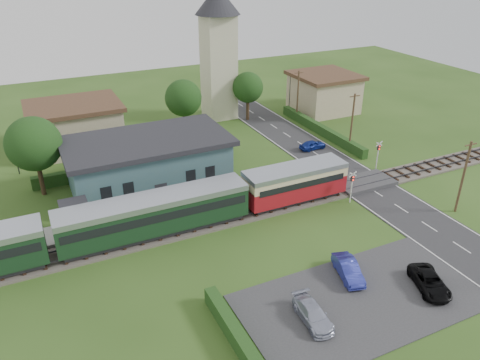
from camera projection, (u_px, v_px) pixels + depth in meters
name	position (u px, v px, depth m)	size (l,w,h in m)	color
ground	(290.00, 215.00, 42.85)	(120.00, 120.00, 0.00)	#2D4C19
railway_track	(279.00, 204.00, 44.41)	(76.00, 3.20, 0.49)	#4C443D
road	(376.00, 193.00, 46.68)	(6.00, 70.00, 0.05)	#28282B
car_park	(361.00, 300.00, 32.59)	(17.00, 9.00, 0.08)	#333335
crossing_deck	(364.00, 183.00, 48.20)	(6.20, 3.40, 0.45)	#333335
platform	(168.00, 211.00, 43.10)	(30.00, 3.00, 0.45)	gray
equipment_hut	(75.00, 216.00, 39.34)	(2.30, 2.30, 2.55)	beige
station_building	(149.00, 163.00, 46.65)	(16.00, 9.00, 5.30)	#3A5E69
train	(117.00, 222.00, 37.64)	(43.20, 2.90, 3.40)	#232328
church_tower	(218.00, 44.00, 62.70)	(6.00, 6.00, 17.60)	beige
house_west	(76.00, 125.00, 55.96)	(10.80, 8.80, 5.50)	tan
house_east	(324.00, 92.00, 68.60)	(8.80, 8.80, 5.50)	tan
hedge_carpark	(238.00, 338.00, 28.69)	(0.80, 9.00, 1.20)	#193814
hedge_roadside	(321.00, 130.00, 60.92)	(0.80, 18.00, 1.20)	#193814
hedge_station	(139.00, 164.00, 51.20)	(22.00, 0.80, 1.30)	#193814
tree_a	(34.00, 144.00, 44.01)	(5.20, 5.20, 8.00)	#332316
tree_b	(183.00, 98.00, 58.34)	(4.60, 4.60, 7.34)	#332316
tree_c	(248.00, 88.00, 63.96)	(4.20, 4.20, 6.78)	#332316
utility_pole_b	(463.00, 176.00, 41.84)	(1.40, 0.22, 7.00)	#473321
utility_pole_c	(352.00, 122.00, 54.72)	(1.40, 0.22, 7.00)	#473321
utility_pole_d	(298.00, 95.00, 64.39)	(1.40, 0.22, 7.00)	#473321
crossing_signal_near	(352.00, 183.00, 44.02)	(0.84, 0.28, 3.28)	silver
crossing_signal_far	(378.00, 151.00, 50.65)	(0.84, 0.28, 3.28)	silver
streetlamp_west	(13.00, 148.00, 49.14)	(0.30, 0.30, 5.15)	#3F3F47
streetlamp_east	(290.00, 89.00, 69.37)	(0.30, 0.30, 5.15)	#3F3F47
car_on_road	(313.00, 145.00, 56.26)	(1.32, 3.29, 1.12)	navy
car_park_blue	(348.00, 269.00, 34.59)	(1.33, 3.80, 1.25)	navy
car_park_silver	(313.00, 314.00, 30.50)	(1.56, 3.84, 1.11)	#A8ACC1
car_park_dark	(430.00, 282.00, 33.39)	(1.88, 4.07, 1.13)	black
pedestrian_near	(229.00, 185.00, 45.35)	(0.61, 0.40, 1.67)	gray
pedestrian_far	(105.00, 217.00, 40.36)	(0.71, 0.56, 1.47)	gray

